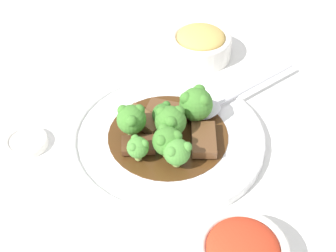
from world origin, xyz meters
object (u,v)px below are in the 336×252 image
Objects in this scene: beef_strip_3 at (144,120)px; broccoli_floret_3 at (177,151)px; beef_strip_1 at (204,139)px; serving_spoon at (217,104)px; broccoli_floret_6 at (138,147)px; broccoli_floret_2 at (196,103)px; side_bowl_appetizer at (200,44)px; broccoli_floret_0 at (167,141)px; sauce_dish at (27,142)px; main_plate at (168,137)px; beef_strip_0 at (169,110)px; beef_strip_2 at (138,145)px; broccoli_floret_4 at (131,119)px; broccoli_floret_5 at (164,114)px; broccoli_floret_1 at (170,121)px.

broccoli_floret_3 is (-0.10, -0.01, 0.02)m from beef_strip_3.
serving_spoon is at bearing -39.65° from beef_strip_1.
broccoli_floret_6 is at bearing 56.84° from broccoli_floret_3.
serving_spoon is at bearing -50.33° from broccoli_floret_3.
broccoli_floret_2 is 0.12m from broccoli_floret_6.
broccoli_floret_6 reaches higher than beef_strip_1.
serving_spoon is 1.99× the size of side_bowl_appetizer.
beef_strip_1 is 1.53× the size of broccoli_floret_0.
broccoli_floret_2 is 0.90× the size of sauce_dish.
main_plate reaches higher than sauce_dish.
main_plate is at bearing -23.61° from broccoli_floret_0.
beef_strip_0 is 0.09m from beef_strip_2.
broccoli_floret_4 is 0.06m from broccoli_floret_5.
broccoli_floret_5 is 1.00× the size of broccoli_floret_6.
beef_strip_0 is (0.04, -0.02, 0.01)m from main_plate.
broccoli_floret_3 reaches higher than beef_strip_3.
beef_strip_0 is 0.08m from broccoli_floret_4.
broccoli_floret_2 reaches higher than beef_strip_2.
broccoli_floret_1 is 0.11m from serving_spoon.
broccoli_floret_0 reaches higher than beef_strip_1.
broccoli_floret_5 is 0.10m from serving_spoon.
beef_strip_0 is at bearing 139.55° from side_bowl_appetizer.
broccoli_floret_1 is 1.44× the size of broccoli_floret_5.
beef_strip_0 is 1.03× the size of beef_strip_3.
beef_strip_0 is 1.94× the size of broccoli_floret_6.
serving_spoon is (0.01, -0.05, -0.03)m from broccoli_floret_2.
side_bowl_appetizer is at bearing -34.95° from broccoli_floret_0.
broccoli_floret_3 is (-0.05, 0.01, -0.01)m from broccoli_floret_1.
sauce_dish is (0.05, 0.30, -0.02)m from serving_spoon.
beef_strip_1 is 0.10m from beef_strip_3.
broccoli_floret_6 is at bearing 137.56° from side_bowl_appetizer.
broccoli_floret_0 reaches higher than sauce_dish.
broccoli_floret_0 is 0.07m from broccoli_floret_4.
broccoli_floret_2 is (0.02, -0.11, 0.03)m from beef_strip_2.
serving_spoon is (0.07, -0.12, -0.02)m from broccoli_floret_0.
beef_strip_3 is at bearing 63.77° from broccoli_floret_5.
beef_strip_1 is 0.09m from serving_spoon.
broccoli_floret_2 is 1.49× the size of broccoli_floret_6.
beef_strip_0 is at bearing -52.34° from beef_strip_2.
beef_strip_3 is 0.64× the size of side_bowl_appetizer.
broccoli_floret_6 reaches higher than beef_strip_0.
sauce_dish is (0.11, 0.15, -0.04)m from broccoli_floret_6.
broccoli_floret_5 is 0.60× the size of sauce_dish.
broccoli_floret_2 is 0.27m from sauce_dish.
side_bowl_appetizer is (0.19, -0.14, 0.02)m from main_plate.
serving_spoon is at bearing -69.26° from broccoli_floret_6.
broccoli_floret_3 is at bearing 167.51° from broccoli_floret_1.
broccoli_floret_3 is at bearing 114.30° from beef_strip_1.
main_plate is 5.38× the size of broccoli_floret_4.
beef_strip_2 is 0.07m from broccoli_floret_5.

